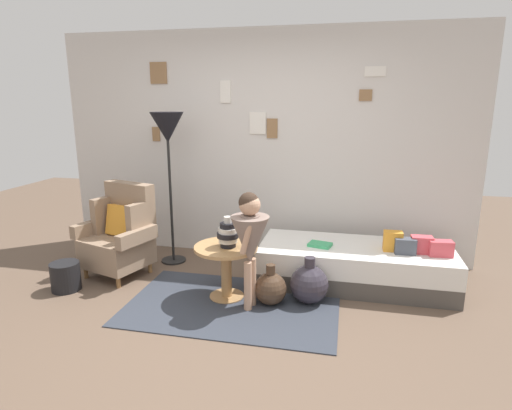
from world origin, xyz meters
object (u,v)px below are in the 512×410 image
(magazine_basket, at_px, (66,276))
(armchair, at_px, (121,234))
(side_table, at_px, (226,260))
(vase_striped, at_px, (228,234))
(daybed, at_px, (355,265))
(person_child, at_px, (250,236))
(demijohn_far, at_px, (309,284))
(demijohn_near, at_px, (270,288))
(book_on_daybed, at_px, (320,245))
(floor_lamp, at_px, (168,134))

(magazine_basket, bearing_deg, armchair, 56.37)
(side_table, bearing_deg, vase_striped, -20.27)
(daybed, relative_size, vase_striped, 6.65)
(person_child, xyz_separation_m, demijohn_far, (0.51, 0.22, -0.49))
(person_child, bearing_deg, demijohn_near, 34.43)
(vase_striped, xyz_separation_m, demijohn_near, (0.41, -0.04, -0.48))
(side_table, bearing_deg, book_on_daybed, 31.55)
(daybed, distance_m, magazine_basket, 2.88)
(vase_striped, height_order, magazine_basket, vase_striped)
(vase_striped, bearing_deg, armchair, 165.34)
(person_child, bearing_deg, armchair, 162.38)
(person_child, relative_size, magazine_basket, 3.81)
(side_table, bearing_deg, floor_lamp, 138.41)
(book_on_daybed, relative_size, magazine_basket, 0.79)
(person_child, relative_size, book_on_daybed, 4.85)
(side_table, xyz_separation_m, magazine_basket, (-1.59, -0.18, -0.23))
(daybed, distance_m, floor_lamp, 2.41)
(daybed, relative_size, side_table, 3.22)
(floor_lamp, relative_size, magazine_basket, 6.07)
(armchair, xyz_separation_m, book_on_daybed, (2.09, 0.18, -0.02))
(armchair, relative_size, daybed, 0.51)
(daybed, bearing_deg, floor_lamp, 174.76)
(armchair, bearing_deg, demijohn_far, -7.40)
(daybed, bearing_deg, side_table, -153.84)
(armchair, height_order, book_on_daybed, armchair)
(daybed, distance_m, side_table, 1.33)
(person_child, height_order, demijohn_near, person_child)
(floor_lamp, distance_m, book_on_daybed, 2.01)
(daybed, relative_size, demijohn_near, 4.97)
(book_on_daybed, bearing_deg, daybed, 11.38)
(armchair, height_order, daybed, armchair)
(floor_lamp, height_order, demijohn_near, floor_lamp)
(book_on_daybed, height_order, demijohn_far, demijohn_far)
(floor_lamp, bearing_deg, magazine_basket, -127.53)
(armchair, relative_size, book_on_daybed, 4.41)
(demijohn_near, bearing_deg, side_table, 174.15)
(demijohn_near, relative_size, demijohn_far, 0.87)
(floor_lamp, height_order, demijohn_far, floor_lamp)
(vase_striped, distance_m, book_on_daybed, 0.98)
(side_table, bearing_deg, demijohn_near, -5.85)
(book_on_daybed, bearing_deg, person_child, -130.32)
(person_child, distance_m, magazine_basket, 1.93)
(armchair, bearing_deg, side_table, -14.55)
(person_child, distance_m, demijohn_far, 0.74)
(book_on_daybed, height_order, magazine_basket, book_on_daybed)
(daybed, xyz_separation_m, magazine_basket, (-2.78, -0.76, -0.06))
(daybed, height_order, person_child, person_child)
(demijohn_far, bearing_deg, person_child, -156.51)
(daybed, xyz_separation_m, vase_striped, (-1.16, -0.59, 0.43))
(armchair, distance_m, floor_lamp, 1.18)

